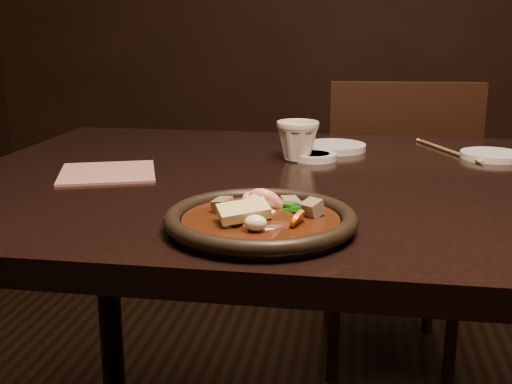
# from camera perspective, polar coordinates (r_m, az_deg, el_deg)

# --- Properties ---
(table) EXTENTS (1.60, 0.90, 0.75)m
(table) POSITION_cam_1_polar(r_m,az_deg,el_deg) (1.15, 13.50, -2.75)
(table) COLOR black
(table) RESTS_ON floor
(chair) EXTENTS (0.44, 0.44, 0.87)m
(chair) POSITION_cam_1_polar(r_m,az_deg,el_deg) (1.87, 12.13, -2.24)
(chair) COLOR black
(chair) RESTS_ON floor
(plate) EXTENTS (0.25, 0.25, 0.03)m
(plate) POSITION_cam_1_polar(r_m,az_deg,el_deg) (0.84, 0.44, -2.56)
(plate) COLOR black
(plate) RESTS_ON table
(stirfry) EXTENTS (0.15, 0.13, 0.06)m
(stirfry) POSITION_cam_1_polar(r_m,az_deg,el_deg) (0.83, 0.50, -2.22)
(stirfry) COLOR #331509
(stirfry) RESTS_ON plate
(soy_dish) EXTENTS (0.09, 0.09, 0.01)m
(soy_dish) POSITION_cam_1_polar(r_m,az_deg,el_deg) (1.27, 5.13, 3.17)
(soy_dish) COLOR silver
(soy_dish) RESTS_ON table
(saucer_left) EXTENTS (0.13, 0.13, 0.01)m
(saucer_left) POSITION_cam_1_polar(r_m,az_deg,el_deg) (1.37, 6.96, 4.00)
(saucer_left) COLOR silver
(saucer_left) RESTS_ON table
(saucer_right) EXTENTS (0.12, 0.12, 0.01)m
(saucer_right) POSITION_cam_1_polar(r_m,az_deg,el_deg) (1.36, 20.24, 3.08)
(saucer_right) COLOR silver
(saucer_right) RESTS_ON table
(tea_cup) EXTENTS (0.10, 0.10, 0.08)m
(tea_cup) POSITION_cam_1_polar(r_m,az_deg,el_deg) (1.25, 3.71, 4.68)
(tea_cup) COLOR beige
(tea_cup) RESTS_ON table
(chopsticks) EXTENTS (0.11, 0.23, 0.01)m
(chopsticks) POSITION_cam_1_polar(r_m,az_deg,el_deg) (1.40, 16.63, 3.57)
(chopsticks) COLOR tan
(chopsticks) RESTS_ON table
(napkin) EXTENTS (0.21, 0.21, 0.00)m
(napkin) POSITION_cam_1_polar(r_m,az_deg,el_deg) (1.18, -13.07, 1.69)
(napkin) COLOR #96615C
(napkin) RESTS_ON table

